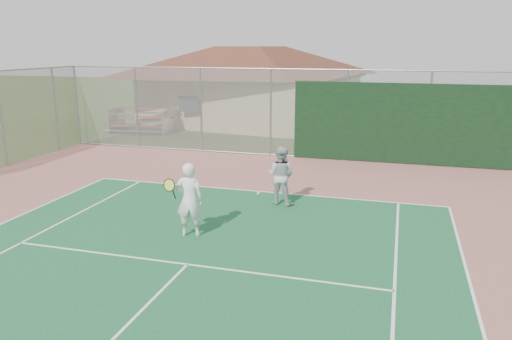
{
  "coord_description": "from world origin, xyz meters",
  "views": [
    {
      "loc": [
        4.0,
        -2.3,
        4.4
      ],
      "look_at": [
        0.69,
        9.1,
        1.42
      ],
      "focal_mm": 35.0,
      "sensor_mm": 36.0,
      "label": 1
    }
  ],
  "objects_px": {
    "player_white_front": "(189,200)",
    "player_grey_back": "(281,176)",
    "bleachers": "(142,120)",
    "clubhouse": "(251,78)"
  },
  "relations": [
    {
      "from": "player_white_front",
      "to": "bleachers",
      "type": "bearing_deg",
      "value": -70.32
    },
    {
      "from": "bleachers",
      "to": "player_white_front",
      "type": "relative_size",
      "value": 1.89
    },
    {
      "from": "player_white_front",
      "to": "clubhouse",
      "type": "bearing_deg",
      "value": -90.97
    },
    {
      "from": "bleachers",
      "to": "player_grey_back",
      "type": "height_order",
      "value": "player_grey_back"
    },
    {
      "from": "clubhouse",
      "to": "player_grey_back",
      "type": "xyz_separation_m",
      "value": [
        5.19,
        -14.23,
        -1.78
      ]
    },
    {
      "from": "bleachers",
      "to": "player_grey_back",
      "type": "distance_m",
      "value": 13.93
    },
    {
      "from": "clubhouse",
      "to": "player_grey_back",
      "type": "height_order",
      "value": "clubhouse"
    },
    {
      "from": "bleachers",
      "to": "clubhouse",
      "type": "bearing_deg",
      "value": 37.42
    },
    {
      "from": "player_white_front",
      "to": "player_grey_back",
      "type": "distance_m",
      "value": 3.32
    },
    {
      "from": "bleachers",
      "to": "player_grey_back",
      "type": "xyz_separation_m",
      "value": [
        9.79,
        -9.91,
        0.19
      ]
    }
  ]
}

